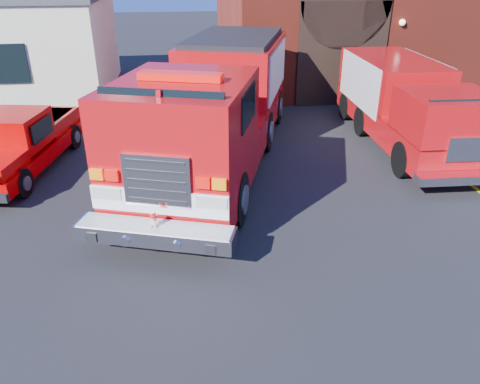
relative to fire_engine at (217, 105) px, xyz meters
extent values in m
plane|color=black|center=(-0.02, -3.61, -1.70)|extent=(100.00, 100.00, 0.00)
cube|color=yellow|center=(6.48, -2.61, -1.69)|extent=(0.12, 3.00, 0.01)
cube|color=yellow|center=(6.48, 0.39, -1.69)|extent=(0.12, 3.00, 0.01)
cube|color=yellow|center=(6.48, 3.39, -1.69)|extent=(0.12, 3.00, 0.01)
cube|color=black|center=(5.48, 5.37, 0.30)|extent=(3.60, 0.12, 4.00)
cylinder|color=black|center=(5.48, 5.37, 2.30)|extent=(3.60, 0.12, 3.60)
cube|color=black|center=(-7.02, 5.36, 0.30)|extent=(1.20, 0.10, 1.40)
cylinder|color=black|center=(-2.29, -2.98, -1.09)|extent=(0.76, 1.28, 1.22)
cylinder|color=black|center=(0.02, -3.76, -1.09)|extent=(0.76, 1.28, 1.22)
cube|color=#AE0B10|center=(0.00, 0.00, -0.75)|extent=(5.81, 10.35, 1.00)
cube|color=#AE0B10|center=(0.81, 2.41, 0.52)|extent=(4.19, 5.51, 1.78)
cube|color=#AE0B10|center=(-1.03, -3.05, 0.58)|extent=(3.76, 4.25, 1.66)
cube|color=black|center=(-1.47, -4.37, 1.02)|extent=(2.34, 0.86, 1.04)
cube|color=red|center=(-1.03, -3.05, 1.50)|extent=(1.80, 0.92, 0.16)
cube|color=white|center=(-1.60, -4.76, -0.53)|extent=(2.65, 0.95, 0.49)
cube|color=silver|center=(-1.60, -4.77, -0.09)|extent=(1.28, 0.49, 1.04)
cube|color=silver|center=(-1.70, -5.05, -1.05)|extent=(3.14, 1.57, 0.31)
cube|color=#B7B7BF|center=(-0.51, 2.86, 0.52)|extent=(1.32, 3.80, 1.44)
cube|color=#B7B7BF|center=(2.14, 1.97, 0.52)|extent=(1.32, 3.80, 1.44)
sphere|color=#D2B789|center=(-1.70, -5.05, -0.81)|extent=(0.20, 0.20, 0.15)
sphere|color=#D2B789|center=(-1.70, -5.06, -0.70)|extent=(0.16, 0.16, 0.12)
sphere|color=#D2B789|center=(-1.74, -5.03, -0.65)|extent=(0.06, 0.06, 0.05)
sphere|color=#D2B789|center=(-1.65, -5.06, -0.65)|extent=(0.06, 0.06, 0.05)
ellipsoid|color=#BA0C11|center=(-1.70, -5.05, -0.66)|extent=(0.16, 0.16, 0.07)
cylinder|color=#BA0C11|center=(-1.70, -5.06, -0.68)|extent=(0.19, 0.19, 0.01)
cylinder|color=black|center=(-5.10, -1.71, -1.32)|extent=(0.40, 0.78, 0.74)
cube|color=#AE0000|center=(-5.58, 0.13, -1.18)|extent=(2.79, 5.37, 0.42)
cube|color=#AE0000|center=(-5.63, -0.14, -0.44)|extent=(1.99, 1.96, 0.93)
cube|color=#AE0000|center=(-5.29, 1.59, -0.81)|extent=(2.05, 2.24, 0.51)
cylinder|color=black|center=(4.89, -1.84, -1.20)|extent=(0.36, 1.01, 0.99)
cylinder|color=black|center=(6.87, -1.93, -1.20)|extent=(0.36, 1.01, 0.99)
cube|color=#AE0B10|center=(6.01, 0.64, -0.93)|extent=(2.60, 7.31, 0.81)
cube|color=#AE0B10|center=(6.07, 1.99, 0.11)|extent=(2.47, 4.61, 1.35)
cube|color=#AE0B10|center=(5.88, -1.88, 0.02)|extent=(2.36, 2.27, 1.17)
cube|color=#B7B7BF|center=(4.94, 2.04, 0.02)|extent=(0.22, 3.78, 1.53)
cube|color=#B7B7BF|center=(7.21, 1.93, 0.02)|extent=(0.22, 3.78, 1.53)
cube|color=silver|center=(5.82, -3.19, -1.20)|extent=(2.45, 0.52, 0.23)
camera|label=1|loc=(-1.15, -12.89, 3.64)|focal=35.00mm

